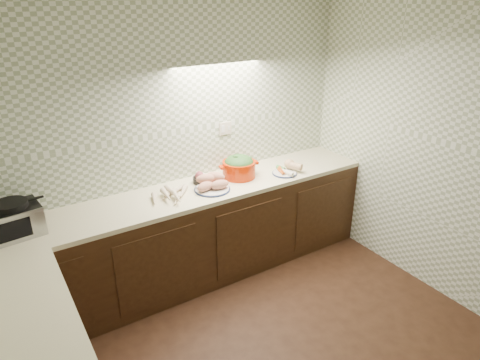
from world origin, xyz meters
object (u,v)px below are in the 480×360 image
parsnip_pile (171,195)px  veg_plate (287,168)px  toaster_oven (14,220)px  sweet_potato_plate (211,184)px  dutch_oven (239,166)px  onion_bowl (201,178)px

parsnip_pile → veg_plate: bearing=-2.7°
toaster_oven → veg_plate: size_ratio=1.28×
sweet_potato_plate → veg_plate: bearing=-2.7°
toaster_oven → parsnip_pile: 1.19m
parsnip_pile → dutch_oven: (0.74, 0.09, 0.07)m
toaster_oven → veg_plate: 2.39m
sweet_potato_plate → dutch_oven: (0.36, 0.11, 0.05)m
sweet_potato_plate → onion_bowl: 0.18m
dutch_oven → veg_plate: dutch_oven is taller
sweet_potato_plate → onion_bowl: (-0.01, 0.18, -0.01)m
onion_bowl → veg_plate: onion_bowl is taller
toaster_oven → parsnip_pile: (1.19, -0.06, -0.09)m
sweet_potato_plate → veg_plate: (0.82, -0.04, -0.02)m
parsnip_pile → sweet_potato_plate: sweet_potato_plate is taller
onion_bowl → veg_plate: 0.86m
toaster_oven → veg_plate: toaster_oven is taller
dutch_oven → toaster_oven: bearing=-168.9°
parsnip_pile → onion_bowl: 0.40m
toaster_oven → dutch_oven: 1.93m
onion_bowl → dutch_oven: dutch_oven is taller
toaster_oven → onion_bowl: 1.56m
sweet_potato_plate → dutch_oven: dutch_oven is taller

